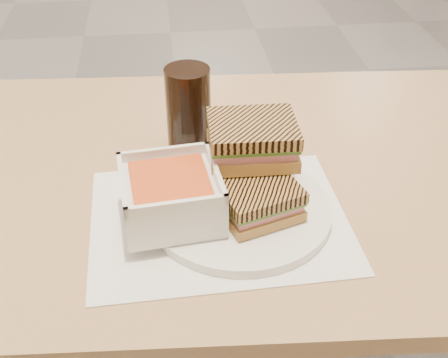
{
  "coord_description": "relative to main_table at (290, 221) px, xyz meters",
  "views": [
    {
      "loc": [
        -0.06,
        -2.64,
        1.29
      ],
      "look_at": [
        0.01,
        -2.0,
        0.82
      ],
      "focal_mm": 46.39,
      "sensor_mm": 36.0,
      "label": 1
    }
  ],
  "objects": [
    {
      "name": "cola_glass",
      "position": [
        -0.17,
        0.06,
        0.19
      ],
      "size": [
        0.07,
        0.07,
        0.15
      ],
      "color": "black",
      "rests_on": "main_table"
    },
    {
      "name": "plate",
      "position": [
        -0.11,
        -0.11,
        0.12
      ],
      "size": [
        0.26,
        0.26,
        0.01
      ],
      "color": "white",
      "rests_on": "tray_liner"
    },
    {
      "name": "soup_bowl",
      "position": [
        -0.2,
        -0.12,
        0.16
      ],
      "size": [
        0.15,
        0.15,
        0.07
      ],
      "color": "white",
      "rests_on": "plate"
    },
    {
      "name": "panini_lower",
      "position": [
        -0.08,
        -0.13,
        0.15
      ],
      "size": [
        0.13,
        0.12,
        0.05
      ],
      "color": "#B18043",
      "rests_on": "plate"
    },
    {
      "name": "main_table",
      "position": [
        0.0,
        0.0,
        0.0
      ],
      "size": [
        1.24,
        0.78,
        0.75
      ],
      "color": "#AB7E56",
      "rests_on": "ground"
    },
    {
      "name": "tray_liner",
      "position": [
        -0.14,
        -0.12,
        0.11
      ],
      "size": [
        0.37,
        0.29,
        0.0
      ],
      "color": "white",
      "rests_on": "main_table"
    },
    {
      "name": "panini_upper",
      "position": [
        -0.08,
        -0.06,
        0.21
      ],
      "size": [
        0.13,
        0.11,
        0.06
      ],
      "color": "#B18043",
      "rests_on": "panini_lower"
    }
  ]
}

